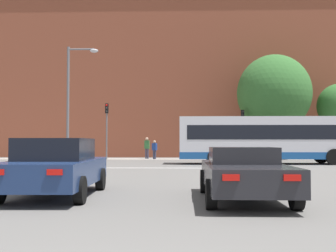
{
  "coord_description": "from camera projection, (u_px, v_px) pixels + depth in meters",
  "views": [
    {
      "loc": [
        0.84,
        -2.73,
        1.4
      ],
      "look_at": [
        0.01,
        22.95,
        2.4
      ],
      "focal_mm": 45.0,
      "sensor_mm": 36.0,
      "label": 1
    }
  ],
  "objects": [
    {
      "name": "street_lamp_junction",
      "position": [
        73.0,
        93.0,
        25.3
      ],
      "size": [
        1.9,
        0.36,
        7.17
      ],
      "color": "slate",
      "rests_on": "ground_plane"
    },
    {
      "name": "pedestrian_waiting",
      "position": [
        300.0,
        146.0,
        34.76
      ],
      "size": [
        0.37,
        0.46,
        1.81
      ],
      "rotation": [
        0.0,
        0.0,
        1.13
      ],
      "color": "#333851",
      "rests_on": "ground_plane"
    },
    {
      "name": "car_saloon_left",
      "position": [
        56.0,
        167.0,
        10.96
      ],
      "size": [
        2.19,
        4.72,
        1.5
      ],
      "rotation": [
        0.0,
        0.0,
        0.03
      ],
      "color": "navy",
      "rests_on": "ground_plane"
    },
    {
      "name": "brick_civic_building",
      "position": [
        144.0,
        75.0,
        46.65
      ],
      "size": [
        46.69,
        14.83,
        19.94
      ],
      "color": "brown",
      "rests_on": "ground_plane"
    },
    {
      "name": "pedestrian_walking_west",
      "position": [
        155.0,
        148.0,
        35.0
      ],
      "size": [
        0.45,
        0.41,
        1.56
      ],
      "rotation": [
        0.0,
        0.0,
        2.54
      ],
      "color": "#333851",
      "rests_on": "ground_plane"
    },
    {
      "name": "far_pavement",
      "position": [
        172.0,
        159.0,
        35.17
      ],
      "size": [
        69.76,
        2.5,
        0.01
      ],
      "primitive_type": "cube",
      "color": "#A09B91",
      "rests_on": "ground_plane"
    },
    {
      "name": "pedestrian_walking_east",
      "position": [
        147.0,
        146.0,
        35.55
      ],
      "size": [
        0.44,
        0.31,
        1.82
      ],
      "rotation": [
        0.0,
        0.0,
        2.89
      ],
      "color": "#333851",
      "rests_on": "ground_plane"
    },
    {
      "name": "car_roadster_right",
      "position": [
        243.0,
        173.0,
        10.2
      ],
      "size": [
        2.0,
        4.74,
        1.28
      ],
      "rotation": [
        0.0,
        0.0,
        -0.01
      ],
      "color": "#232328",
      "rests_on": "ground_plane"
    },
    {
      "name": "bus_crossing_lead",
      "position": [
        270.0,
        139.0,
        27.24
      ],
      "size": [
        11.76,
        2.68,
        3.03
      ],
      "rotation": [
        0.0,
        0.0,
        1.57
      ],
      "color": "silver",
      "rests_on": "ground_plane"
    },
    {
      "name": "traffic_light_far_left",
      "position": [
        107.0,
        122.0,
        34.52
      ],
      "size": [
        0.26,
        0.31,
        4.59
      ],
      "color": "slate",
      "rests_on": "ground_plane"
    },
    {
      "name": "tree_kerbside",
      "position": [
        274.0,
        93.0,
        35.41
      ],
      "size": [
        6.19,
        6.19,
        8.79
      ],
      "color": "#4C3823",
      "rests_on": "ground_plane"
    },
    {
      "name": "stop_line_strip",
      "position": [
        166.0,
        168.0,
        22.91
      ],
      "size": [
        8.78,
        0.3,
        0.01
      ],
      "primitive_type": "cube",
      "color": "silver",
      "rests_on": "ground_plane"
    },
    {
      "name": "traffic_light_far_right",
      "position": [
        243.0,
        126.0,
        34.11
      ],
      "size": [
        0.26,
        0.31,
        4.04
      ],
      "color": "slate",
      "rests_on": "ground_plane"
    }
  ]
}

